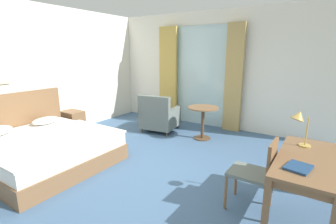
{
  "coord_description": "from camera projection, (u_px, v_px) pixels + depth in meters",
  "views": [
    {
      "loc": [
        2.34,
        -2.79,
        1.84
      ],
      "look_at": [
        0.48,
        0.12,
        0.99
      ],
      "focal_mm": 26.18,
      "sensor_mm": 36.0,
      "label": 1
    }
  ],
  "objects": [
    {
      "name": "wall_left",
      "position": [
        34.0,
        74.0,
        5.05
      ],
      "size": [
        0.12,
        6.08,
        2.81
      ],
      "primitive_type": "cube",
      "color": "white",
      "rests_on": "ground"
    },
    {
      "name": "curtain_panel_left",
      "position": [
        168.0,
        75.0,
        6.58
      ],
      "size": [
        0.51,
        0.1,
        2.48
      ],
      "primitive_type": "cube",
      "color": "tan",
      "rests_on": "ground"
    },
    {
      "name": "bed",
      "position": [
        43.0,
        148.0,
        4.12
      ],
      "size": [
        2.04,
        1.92,
        1.11
      ],
      "color": "brown",
      "rests_on": "ground"
    },
    {
      "name": "curtain_panel_right",
      "position": [
        234.0,
        79.0,
        5.64
      ],
      "size": [
        0.4,
        0.1,
        2.48
      ],
      "primitive_type": "cube",
      "color": "tan",
      "rests_on": "ground"
    },
    {
      "name": "desk_lamp",
      "position": [
        300.0,
        119.0,
        2.8
      ],
      "size": [
        0.26,
        0.29,
        0.49
      ],
      "color": "tan",
      "rests_on": "writing_desk"
    },
    {
      "name": "wall_back",
      "position": [
        214.0,
        70.0,
        6.05
      ],
      "size": [
        5.61,
        0.12,
        2.81
      ],
      "primitive_type": "cube",
      "color": "white",
      "rests_on": "ground"
    },
    {
      "name": "balcony_glass_door",
      "position": [
        200.0,
        77.0,
        6.19
      ],
      "size": [
        1.35,
        0.02,
        2.47
      ],
      "primitive_type": "cube",
      "color": "silver",
      "rests_on": "ground"
    },
    {
      "name": "armchair_by_window",
      "position": [
        159.0,
        117.0,
        5.79
      ],
      "size": [
        0.88,
        0.88,
        0.89
      ],
      "color": "slate",
      "rests_on": "ground"
    },
    {
      "name": "round_cafe_table",
      "position": [
        203.0,
        116.0,
        5.23
      ],
      "size": [
        0.65,
        0.65,
        0.71
      ],
      "color": "brown",
      "rests_on": "ground"
    },
    {
      "name": "closed_book",
      "position": [
        298.0,
        167.0,
        2.37
      ],
      "size": [
        0.26,
        0.3,
        0.02
      ],
      "primitive_type": "cube",
      "rotation": [
        0.0,
        0.0,
        -0.22
      ],
      "color": "navy",
      "rests_on": "writing_desk"
    },
    {
      "name": "nightstand",
      "position": [
        73.0,
        122.0,
        5.65
      ],
      "size": [
        0.51,
        0.37,
        0.53
      ],
      "color": "brown",
      "rests_on": "ground"
    },
    {
      "name": "ground",
      "position": [
        139.0,
        172.0,
        3.96
      ],
      "size": [
        6.01,
        6.48,
        0.1
      ],
      "primitive_type": "cube",
      "color": "#426084"
    },
    {
      "name": "writing_desk",
      "position": [
        307.0,
        166.0,
        2.63
      ],
      "size": [
        0.6,
        1.33,
        0.75
      ],
      "color": "brown",
      "rests_on": "ground"
    },
    {
      "name": "desk_chair",
      "position": [
        258.0,
        171.0,
        2.83
      ],
      "size": [
        0.49,
        0.42,
        0.89
      ],
      "color": "slate",
      "rests_on": "ground"
    }
  ]
}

